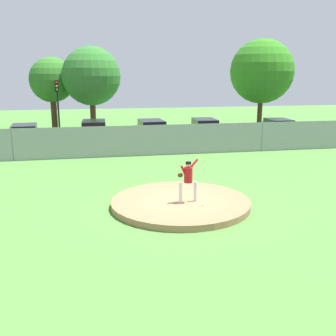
{
  "coord_description": "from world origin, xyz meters",
  "views": [
    {
      "loc": [
        -3.34,
        -14.26,
        5.02
      ],
      "look_at": [
        -0.14,
        1.77,
        1.13
      ],
      "focal_mm": 42.01,
      "sensor_mm": 36.0,
      "label": 1
    }
  ],
  "objects_px": {
    "parked_car_slate": "(205,131)",
    "parked_car_charcoal": "(152,132)",
    "traffic_light_near": "(58,99)",
    "parked_car_silver": "(278,130)",
    "pitcher_youth": "(188,177)",
    "baseball": "(203,205)",
    "parked_car_navy": "(25,137)",
    "parked_car_red": "(94,133)",
    "traffic_cone_orange": "(131,139)"
  },
  "relations": [
    {
      "from": "parked_car_slate",
      "to": "parked_car_charcoal",
      "type": "relative_size",
      "value": 0.94
    },
    {
      "from": "parked_car_slate",
      "to": "traffic_light_near",
      "type": "bearing_deg",
      "value": 159.88
    },
    {
      "from": "parked_car_silver",
      "to": "parked_car_charcoal",
      "type": "relative_size",
      "value": 0.89
    },
    {
      "from": "pitcher_youth",
      "to": "baseball",
      "type": "distance_m",
      "value": 1.17
    },
    {
      "from": "parked_car_navy",
      "to": "parked_car_charcoal",
      "type": "bearing_deg",
      "value": 2.47
    },
    {
      "from": "parked_car_slate",
      "to": "traffic_light_near",
      "type": "xyz_separation_m",
      "value": [
        -11.02,
        4.04,
        2.31
      ]
    },
    {
      "from": "baseball",
      "to": "parked_car_navy",
      "type": "distance_m",
      "value": 17.51
    },
    {
      "from": "parked_car_navy",
      "to": "parked_car_red",
      "type": "height_order",
      "value": "parked_car_red"
    },
    {
      "from": "pitcher_youth",
      "to": "parked_car_silver",
      "type": "relative_size",
      "value": 0.41
    },
    {
      "from": "parked_car_navy",
      "to": "parked_car_slate",
      "type": "distance_m",
      "value": 13.11
    },
    {
      "from": "parked_car_charcoal",
      "to": "parked_car_red",
      "type": "xyz_separation_m",
      "value": [
        -4.26,
        -0.05,
        0.03
      ]
    },
    {
      "from": "parked_car_charcoal",
      "to": "traffic_cone_orange",
      "type": "bearing_deg",
      "value": 171.02
    },
    {
      "from": "pitcher_youth",
      "to": "parked_car_red",
      "type": "relative_size",
      "value": 0.35
    },
    {
      "from": "pitcher_youth",
      "to": "parked_car_red",
      "type": "distance_m",
      "value": 15.47
    },
    {
      "from": "baseball",
      "to": "parked_car_silver",
      "type": "distance_m",
      "value": 18.36
    },
    {
      "from": "parked_car_charcoal",
      "to": "parked_car_slate",
      "type": "bearing_deg",
      "value": -5.42
    },
    {
      "from": "baseball",
      "to": "parked_car_silver",
      "type": "height_order",
      "value": "parked_car_silver"
    },
    {
      "from": "parked_car_silver",
      "to": "traffic_light_near",
      "type": "xyz_separation_m",
      "value": [
        -16.96,
        4.29,
        2.37
      ]
    },
    {
      "from": "parked_car_silver",
      "to": "parked_car_charcoal",
      "type": "xyz_separation_m",
      "value": [
        -9.99,
        0.64,
        0.04
      ]
    },
    {
      "from": "baseball",
      "to": "traffic_cone_orange",
      "type": "distance_m",
      "value": 15.95
    },
    {
      "from": "parked_car_charcoal",
      "to": "traffic_cone_orange",
      "type": "height_order",
      "value": "parked_car_charcoal"
    },
    {
      "from": "traffic_light_near",
      "to": "traffic_cone_orange",
      "type": "bearing_deg",
      "value": -32.11
    },
    {
      "from": "parked_car_silver",
      "to": "traffic_light_near",
      "type": "relative_size",
      "value": 0.91
    },
    {
      "from": "pitcher_youth",
      "to": "baseball",
      "type": "relative_size",
      "value": 22.81
    },
    {
      "from": "baseball",
      "to": "traffic_cone_orange",
      "type": "relative_size",
      "value": 0.13
    },
    {
      "from": "traffic_cone_orange",
      "to": "baseball",
      "type": "bearing_deg",
      "value": -86.4
    },
    {
      "from": "traffic_cone_orange",
      "to": "parked_car_navy",
      "type": "bearing_deg",
      "value": -175.19
    },
    {
      "from": "baseball",
      "to": "parked_car_navy",
      "type": "bearing_deg",
      "value": 119.15
    },
    {
      "from": "pitcher_youth",
      "to": "parked_car_slate",
      "type": "xyz_separation_m",
      "value": [
        5.03,
        14.77,
        -0.4
      ]
    },
    {
      "from": "parked_car_silver",
      "to": "traffic_light_near",
      "type": "height_order",
      "value": "traffic_light_near"
    },
    {
      "from": "parked_car_navy",
      "to": "traffic_light_near",
      "type": "bearing_deg",
      "value": 62.68
    },
    {
      "from": "pitcher_youth",
      "to": "baseball",
      "type": "xyz_separation_m",
      "value": [
        0.45,
        -0.52,
        -0.94
      ]
    },
    {
      "from": "pitcher_youth",
      "to": "traffic_cone_orange",
      "type": "distance_m",
      "value": 15.44
    },
    {
      "from": "parked_car_silver",
      "to": "parked_car_red",
      "type": "bearing_deg",
      "value": 177.62
    },
    {
      "from": "parked_car_navy",
      "to": "parked_car_silver",
      "type": "xyz_separation_m",
      "value": [
        19.05,
        -0.25,
        -0.0
      ]
    },
    {
      "from": "parked_car_red",
      "to": "parked_car_charcoal",
      "type": "bearing_deg",
      "value": 0.64
    },
    {
      "from": "baseball",
      "to": "traffic_light_near",
      "type": "bearing_deg",
      "value": 108.42
    },
    {
      "from": "baseball",
      "to": "parked_car_slate",
      "type": "height_order",
      "value": "parked_car_slate"
    },
    {
      "from": "pitcher_youth",
      "to": "baseball",
      "type": "height_order",
      "value": "pitcher_youth"
    },
    {
      "from": "parked_car_navy",
      "to": "parked_car_slate",
      "type": "bearing_deg",
      "value": 0.03
    },
    {
      "from": "parked_car_charcoal",
      "to": "parked_car_red",
      "type": "height_order",
      "value": "parked_car_red"
    },
    {
      "from": "parked_car_charcoal",
      "to": "traffic_cone_orange",
      "type": "distance_m",
      "value": 1.65
    },
    {
      "from": "parked_car_silver",
      "to": "parked_car_red",
      "type": "distance_m",
      "value": 14.26
    },
    {
      "from": "parked_car_slate",
      "to": "traffic_light_near",
      "type": "relative_size",
      "value": 0.96
    },
    {
      "from": "parked_car_navy",
      "to": "traffic_light_near",
      "type": "height_order",
      "value": "traffic_light_near"
    },
    {
      "from": "parked_car_slate",
      "to": "traffic_light_near",
      "type": "distance_m",
      "value": 11.96
    },
    {
      "from": "parked_car_red",
      "to": "traffic_cone_orange",
      "type": "bearing_deg",
      "value": 6.11
    },
    {
      "from": "traffic_light_near",
      "to": "parked_car_red",
      "type": "bearing_deg",
      "value": -53.77
    },
    {
      "from": "pitcher_youth",
      "to": "parked_car_silver",
      "type": "distance_m",
      "value": 18.2
    },
    {
      "from": "parked_car_slate",
      "to": "parked_car_silver",
      "type": "bearing_deg",
      "value": -2.46
    }
  ]
}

